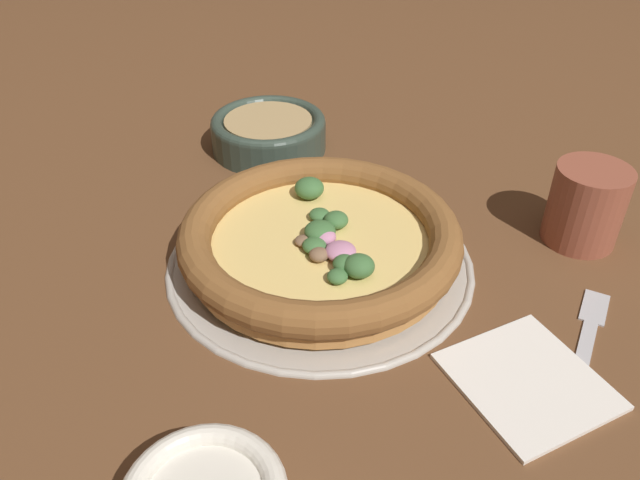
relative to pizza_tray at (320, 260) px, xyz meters
name	(u,v)px	position (x,y,z in m)	size (l,w,h in m)	color
ground_plane	(320,263)	(0.00, 0.00, 0.00)	(3.00, 3.00, 0.00)	brown
pizza_tray	(320,260)	(0.00, 0.00, 0.00)	(0.31, 0.31, 0.01)	#B7B2A8
pizza	(320,239)	(0.00, 0.00, 0.03)	(0.28, 0.28, 0.04)	#BC7F42
bowl_near	(269,131)	(-0.24, 0.07, 0.02)	(0.15, 0.15, 0.05)	#334238
drinking_cup	(586,205)	(0.11, 0.25, 0.04)	(0.07, 0.07, 0.08)	brown
napkin	(528,379)	(0.22, 0.06, 0.00)	(0.13, 0.12, 0.01)	white
fork	(586,346)	(0.22, 0.13, 0.00)	(0.11, 0.16, 0.00)	#B7B7BC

